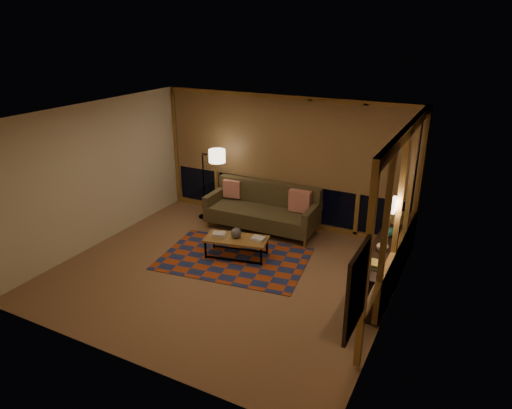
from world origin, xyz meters
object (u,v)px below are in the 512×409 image
at_px(bookshelf, 385,261).
at_px(coffee_table, 237,247).
at_px(sofa, 262,209).
at_px(floor_lamp, 204,183).

bearing_deg(bookshelf, coffee_table, -170.38).
bearing_deg(sofa, bookshelf, -19.06).
distance_m(coffee_table, bookshelf, 2.61).
bearing_deg(bookshelf, sofa, 162.55).
xyz_separation_m(floor_lamp, bookshelf, (4.11, -0.87, -0.45)).
xyz_separation_m(coffee_table, bookshelf, (2.56, 0.43, 0.15)).
bearing_deg(sofa, floor_lamp, 177.15).
bearing_deg(floor_lamp, bookshelf, -11.35).
height_order(sofa, bookshelf, sofa).
height_order(sofa, floor_lamp, floor_lamp).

